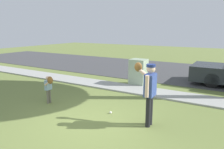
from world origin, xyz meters
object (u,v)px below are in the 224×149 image
Objects in this scene: person_adult at (149,88)px; person_child at (49,85)px; utility_cabinet at (138,72)px; baseball at (111,113)px.

person_adult is 3.58m from person_child.
person_adult is 1.65× the size of person_child.
person_child is at bearing -111.99° from utility_cabinet.
person_adult reaches higher than utility_cabinet.
person_adult is 1.39× the size of utility_cabinet.
person_child is 2.40m from baseball.
person_child is 0.84× the size of utility_cabinet.
person_adult is 22.71× the size of baseball.
person_child is at bearing 0.92° from person_adult.
utility_cabinet is (1.60, 3.96, -0.06)m from person_child.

